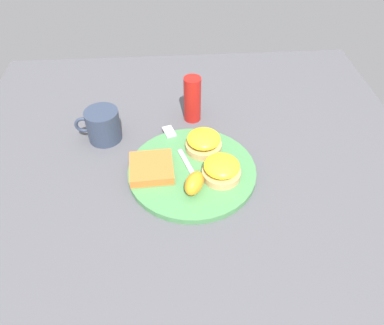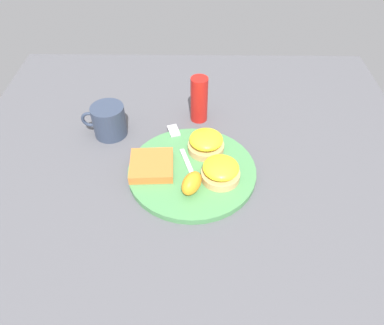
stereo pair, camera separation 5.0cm
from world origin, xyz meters
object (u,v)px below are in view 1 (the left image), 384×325
(sandwich_benedict_right, at_px, (204,142))
(fork, at_px, (178,148))
(orange_wedge, at_px, (194,183))
(hashbrown_patty, at_px, (151,168))
(cup, at_px, (103,125))
(condiment_bottle, at_px, (192,99))
(sandwich_benedict_left, at_px, (222,169))

(sandwich_benedict_right, xyz_separation_m, fork, (0.06, -0.01, -0.02))
(sandwich_benedict_right, distance_m, orange_wedge, 0.13)
(sandwich_benedict_right, relative_size, hashbrown_patty, 0.89)
(orange_wedge, height_order, cup, cup)
(sandwich_benedict_right, distance_m, hashbrown_patty, 0.14)
(sandwich_benedict_right, bearing_deg, condiment_bottle, -83.39)
(sandwich_benedict_left, xyz_separation_m, sandwich_benedict_right, (0.03, -0.09, 0.00))
(sandwich_benedict_left, relative_size, condiment_bottle, 0.69)
(sandwich_benedict_left, bearing_deg, orange_wedge, 30.32)
(sandwich_benedict_right, bearing_deg, fork, -5.00)
(sandwich_benedict_left, xyz_separation_m, cup, (0.27, -0.17, 0.00))
(condiment_bottle, bearing_deg, fork, 72.27)
(hashbrown_patty, distance_m, condiment_bottle, 0.23)
(sandwich_benedict_left, height_order, orange_wedge, sandwich_benedict_left)
(sandwich_benedict_right, bearing_deg, orange_wedge, 75.81)
(hashbrown_patty, bearing_deg, sandwich_benedict_left, 169.66)
(sandwich_benedict_right, distance_m, fork, 0.06)
(sandwich_benedict_right, relative_size, condiment_bottle, 0.69)
(condiment_bottle, bearing_deg, sandwich_benedict_left, 101.32)
(sandwich_benedict_left, distance_m, hashbrown_patty, 0.16)
(orange_wedge, xyz_separation_m, cup, (0.21, -0.20, 0.00))
(sandwich_benedict_left, relative_size, fork, 0.43)
(sandwich_benedict_left, height_order, condiment_bottle, condiment_bottle)
(fork, xyz_separation_m, cup, (0.18, -0.07, 0.02))
(sandwich_benedict_left, xyz_separation_m, orange_wedge, (0.06, 0.04, -0.00))
(orange_wedge, height_order, condiment_bottle, condiment_bottle)
(hashbrown_patty, xyz_separation_m, fork, (-0.06, -0.07, -0.01))
(fork, bearing_deg, orange_wedge, 101.35)
(sandwich_benedict_left, bearing_deg, condiment_bottle, -78.68)
(sandwich_benedict_left, distance_m, condiment_bottle, 0.24)
(orange_wedge, relative_size, cup, 0.55)
(orange_wedge, bearing_deg, cup, -44.46)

